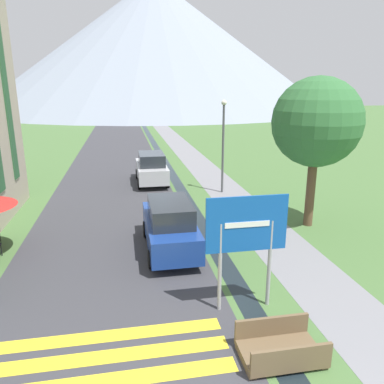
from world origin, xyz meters
TOP-DOWN VIEW (x-y plane):
  - ground_plane at (0.00, 20.00)m, footprint 160.00×160.00m
  - road at (-2.50, 30.00)m, footprint 6.40×60.00m
  - footpath at (3.60, 30.00)m, footprint 2.20×60.00m
  - drainage_channel at (1.20, 30.00)m, footprint 0.60×60.00m
  - crosswalk_marking at (-2.50, 3.18)m, footprint 5.44×1.84m
  - mountain_distant at (6.96, 92.45)m, footprint 83.03×83.03m
  - road_sign at (1.03, 4.45)m, footprint 2.07×0.11m
  - footbridge at (1.20, 2.48)m, footprint 1.70×1.10m
  - parked_car_near at (-0.40, 8.35)m, footprint 1.72×4.24m
  - parked_car_far at (-0.28, 17.96)m, footprint 1.78×4.14m
  - streetlamp at (3.33, 15.27)m, footprint 0.28×0.28m
  - tree_by_path at (5.55, 9.75)m, footprint 3.48×3.48m

SIDE VIEW (x-z plane):
  - ground_plane at x=0.00m, z-range 0.00..0.00m
  - drainage_channel at x=1.20m, z-range 0.00..0.00m
  - road at x=-2.50m, z-range 0.00..0.01m
  - footpath at x=3.60m, z-range 0.00..0.01m
  - crosswalk_marking at x=-2.50m, z-range 0.00..0.01m
  - footbridge at x=1.20m, z-range -0.10..0.55m
  - parked_car_near at x=-0.40m, z-range 0.00..1.82m
  - parked_car_far at x=-0.28m, z-range 0.00..1.82m
  - road_sign at x=1.03m, z-range 0.53..3.56m
  - streetlamp at x=3.33m, z-range 0.47..5.38m
  - tree_by_path at x=5.55m, z-range 1.22..7.19m
  - mountain_distant at x=6.96m, z-range 0.00..29.95m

